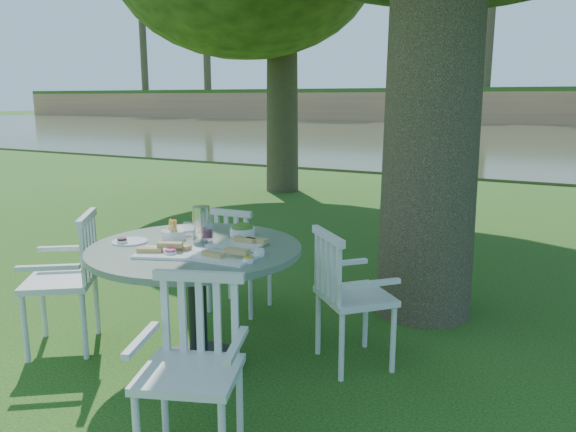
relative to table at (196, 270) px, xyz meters
The scene contains 9 objects.
ground 1.06m from the table, 80.10° to the left, with size 140.00×140.00×0.00m, color #163C0C.
table is the anchor object (origin of this frame).
chair_ne 0.97m from the table, 27.90° to the left, with size 0.64×0.64×0.92m.
chair_nw 0.97m from the table, 108.82° to the left, with size 0.48×0.45×0.89m.
chair_sw 0.96m from the table, 169.25° to the right, with size 0.66×0.67×0.97m.
chair_se 0.97m from the table, 53.55° to the right, with size 0.58×0.57×0.91m.
tableware 0.22m from the table, 95.69° to the left, with size 1.09×0.88×0.24m.
river 23.82m from the table, 89.66° to the left, with size 100.00×28.00×0.12m, color #393E24.
far_bank 42.44m from the table, 89.43° to the left, with size 100.00×18.00×15.20m.
Camera 1 is at (2.03, -3.62, 1.76)m, focal length 35.00 mm.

